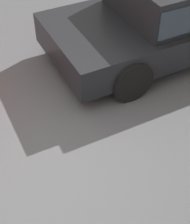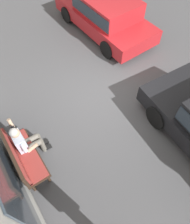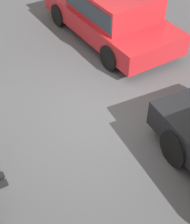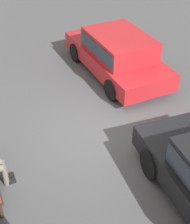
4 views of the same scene
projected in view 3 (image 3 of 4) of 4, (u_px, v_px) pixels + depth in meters
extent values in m
plane|color=#4C4C4F|center=(96.00, 115.00, 7.09)|extent=(60.00, 60.00, 0.00)
cube|color=black|center=(1.00, 185.00, 5.75)|extent=(0.10, 0.24, 0.07)
cylinder|color=black|center=(175.00, 148.00, 5.96)|extent=(0.68, 0.22, 0.67)
cube|color=red|center=(109.00, 20.00, 9.16)|extent=(4.27, 1.98, 0.52)
cube|color=red|center=(114.00, 2.00, 8.67)|extent=(2.25, 1.68, 0.62)
cube|color=#28333D|center=(114.00, 2.00, 8.67)|extent=(2.21, 1.71, 0.43)
cylinder|color=black|center=(59.00, 15.00, 9.76)|extent=(0.63, 0.21, 0.62)
cylinder|color=black|center=(109.00, 1.00, 10.44)|extent=(0.63, 0.21, 0.62)
cylinder|color=black|center=(110.00, 58.00, 8.13)|extent=(0.63, 0.21, 0.62)
cylinder|color=black|center=(165.00, 38.00, 8.81)|extent=(0.63, 0.21, 0.62)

